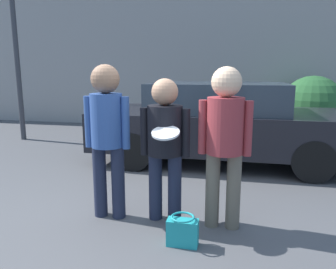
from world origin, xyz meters
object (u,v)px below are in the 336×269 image
Objects in this scene: handbag at (183,231)px; person_right at (225,134)px; shrub at (312,107)px; person_middle_with_frisbee at (165,138)px; person_left at (107,128)px; parked_car_near at (221,122)px.

person_right is at bearing 53.40° from handbag.
person_middle_with_frisbee is at bearing -115.77° from shrub.
person_left is 1.28m from person_right.
person_left reaches higher than parked_car_near.
parked_car_near reaches higher than handbag.
shrub is 6.25m from handbag.
person_right reaches higher than handbag.
person_middle_with_frisbee is 0.65m from person_right.
parked_car_near is at bearing 93.87° from person_right.
person_left is at bearing -174.96° from person_middle_with_frisbee.
person_middle_with_frisbee is at bearing 119.27° from handbag.
shrub reaches higher than parked_car_near.
person_middle_with_frisbee reaches higher than parked_car_near.
person_right is 1.06m from handbag.
person_left is at bearing 153.82° from handbag.
person_right is at bearing -3.54° from person_middle_with_frisbee.
handbag is (-0.18, -3.07, -0.59)m from parked_car_near.
person_left reaches higher than person_right.
shrub is (1.91, 5.32, -0.26)m from person_right.
parked_car_near is 2.96× the size of shrub.
handbag is at bearing -60.73° from person_middle_with_frisbee.
person_right reaches higher than parked_car_near.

